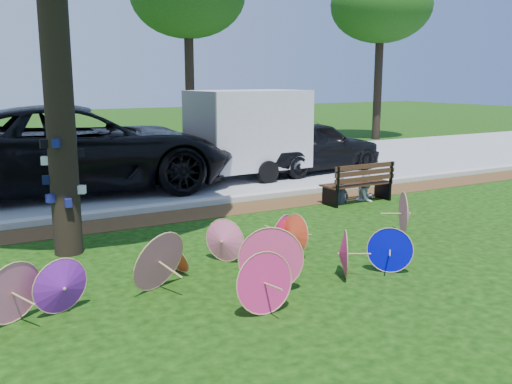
% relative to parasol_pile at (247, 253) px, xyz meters
% --- Properties ---
extents(ground, '(90.00, 90.00, 0.00)m').
position_rel_parasol_pile_xyz_m(ground, '(0.41, -0.63, -0.37)').
color(ground, black).
rests_on(ground, ground).
extents(mulch_strip, '(90.00, 1.00, 0.01)m').
position_rel_parasol_pile_xyz_m(mulch_strip, '(0.41, 3.87, -0.37)').
color(mulch_strip, '#472D16').
rests_on(mulch_strip, ground).
extents(curb, '(90.00, 0.30, 0.12)m').
position_rel_parasol_pile_xyz_m(curb, '(0.41, 4.57, -0.31)').
color(curb, '#B7B5AD').
rests_on(curb, ground).
extents(street, '(90.00, 8.00, 0.01)m').
position_rel_parasol_pile_xyz_m(street, '(0.41, 8.72, -0.37)').
color(street, gray).
rests_on(street, ground).
extents(parasol_pile, '(7.17, 2.34, 0.87)m').
position_rel_parasol_pile_xyz_m(parasol_pile, '(0.00, 0.00, 0.00)').
color(parasol_pile, '#DF3C75').
rests_on(parasol_pile, ground).
extents(black_van, '(7.87, 4.26, 2.10)m').
position_rel_parasol_pile_xyz_m(black_van, '(-0.64, 7.45, 0.68)').
color(black_van, black).
rests_on(black_van, ground).
extents(dark_pickup, '(4.65, 2.34, 1.52)m').
position_rel_parasol_pile_xyz_m(dark_pickup, '(6.06, 7.20, 0.39)').
color(dark_pickup, black).
rests_on(dark_pickup, ground).
extents(cargo_trailer, '(3.10, 2.06, 2.70)m').
position_rel_parasol_pile_xyz_m(cargo_trailer, '(3.88, 7.09, 0.98)').
color(cargo_trailer, silver).
rests_on(cargo_trailer, ground).
extents(park_bench, '(1.70, 0.67, 0.88)m').
position_rel_parasol_pile_xyz_m(park_bench, '(4.49, 3.19, 0.07)').
color(park_bench, black).
rests_on(park_bench, ground).
extents(person_left, '(0.47, 0.38, 1.12)m').
position_rel_parasol_pile_xyz_m(person_left, '(4.14, 3.24, 0.18)').
color(person_left, '#3C3E52').
rests_on(person_left, ground).
extents(person_right, '(0.69, 0.62, 1.16)m').
position_rel_parasol_pile_xyz_m(person_right, '(4.84, 3.24, 0.21)').
color(person_right, '#BABAC3').
rests_on(person_right, ground).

